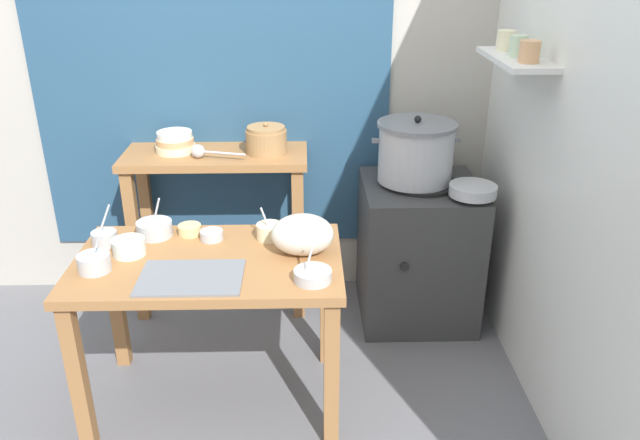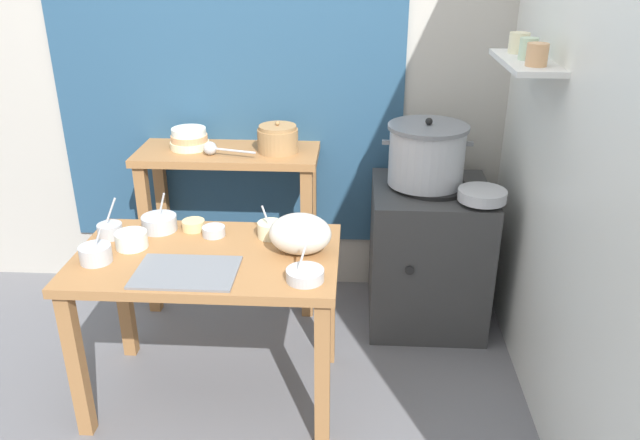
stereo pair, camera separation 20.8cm
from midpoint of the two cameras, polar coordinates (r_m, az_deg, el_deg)
ground_plane at (r=3.04m, az=-9.88°, el=-15.49°), size 9.00×9.00×0.00m
wall_back at (r=3.48m, az=-7.60°, el=13.72°), size 4.40×0.12×2.60m
wall_right at (r=2.76m, az=19.12°, el=9.86°), size 0.30×3.20×2.60m
prep_table at (r=2.70m, az=-12.15°, el=-5.54°), size 1.10×0.66×0.72m
back_shelf_table at (r=3.43m, az=-10.99°, el=2.44°), size 0.96×0.40×0.90m
stove_block at (r=3.42m, az=7.12°, el=-2.78°), size 0.60×0.61×0.78m
steamer_pot at (r=3.22m, az=6.86°, el=6.14°), size 0.45×0.40×0.34m
clay_pot at (r=3.30m, az=-6.71°, el=7.20°), size 0.21×0.21×0.16m
bowl_stack_enamel at (r=3.41m, az=-14.73°, el=6.82°), size 0.21×0.21×0.11m
ladle at (r=3.28m, az=-12.61°, el=6.07°), size 0.28×0.11×0.07m
serving_tray at (r=2.51m, az=-13.99°, el=-5.14°), size 0.40×0.28×0.01m
plastic_bag at (r=2.59m, az=-3.90°, el=-1.37°), size 0.26×0.18×0.18m
wide_pan at (r=3.11m, az=11.86°, el=2.64°), size 0.23×0.23×0.05m
prep_bowl_0 at (r=2.88m, az=-16.80°, el=-0.75°), size 0.16×0.16×0.17m
prep_bowl_1 at (r=2.67m, az=-21.94°, el=-3.60°), size 0.13×0.13×0.15m
prep_bowl_2 at (r=2.86m, az=-13.79°, el=-0.85°), size 0.10×0.10×0.04m
prep_bowl_3 at (r=2.87m, az=-20.96°, el=-1.53°), size 0.11×0.11×0.18m
prep_bowl_4 at (r=2.75m, az=-6.77°, el=-1.02°), size 0.11×0.11×0.15m
prep_bowl_5 at (r=2.79m, az=-11.92°, el=-1.34°), size 0.10×0.10×0.04m
prep_bowl_6 at (r=2.41m, az=-3.15°, el=-5.03°), size 0.15×0.15×0.16m
prep_bowl_7 at (r=2.75m, az=-19.05°, el=-2.31°), size 0.14×0.14×0.07m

